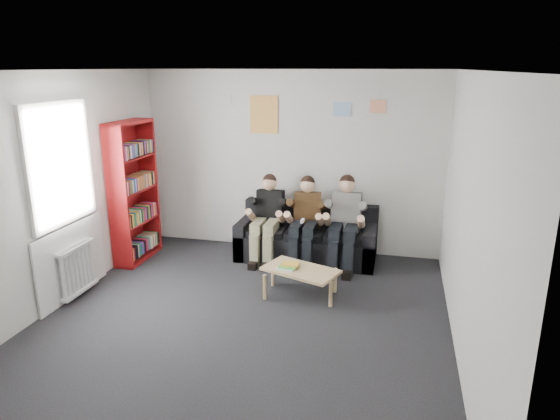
{
  "coord_description": "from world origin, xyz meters",
  "views": [
    {
      "loc": [
        1.58,
        -4.71,
        2.73
      ],
      "look_at": [
        0.13,
        1.3,
        0.95
      ],
      "focal_mm": 32.0,
      "sensor_mm": 36.0,
      "label": 1
    }
  ],
  "objects_px": {
    "coffee_table": "(301,272)",
    "person_right": "(344,223)",
    "bookshelf": "(134,192)",
    "person_left": "(267,219)",
    "person_middle": "(305,222)",
    "sofa": "(307,240)"
  },
  "relations": [
    {
      "from": "person_middle",
      "to": "person_right",
      "type": "distance_m",
      "value": 0.56
    },
    {
      "from": "sofa",
      "to": "coffee_table",
      "type": "distance_m",
      "value": 1.29
    },
    {
      "from": "person_middle",
      "to": "person_right",
      "type": "relative_size",
      "value": 0.97
    },
    {
      "from": "person_left",
      "to": "person_middle",
      "type": "height_order",
      "value": "person_middle"
    },
    {
      "from": "bookshelf",
      "to": "person_left",
      "type": "bearing_deg",
      "value": 12.34
    },
    {
      "from": "person_left",
      "to": "person_right",
      "type": "distance_m",
      "value": 1.12
    },
    {
      "from": "sofa",
      "to": "person_left",
      "type": "relative_size",
      "value": 1.61
    },
    {
      "from": "sofa",
      "to": "coffee_table",
      "type": "xyz_separation_m",
      "value": [
        0.16,
        -1.28,
        0.04
      ]
    },
    {
      "from": "sofa",
      "to": "person_right",
      "type": "bearing_deg",
      "value": -18.94
    },
    {
      "from": "sofa",
      "to": "bookshelf",
      "type": "height_order",
      "value": "bookshelf"
    },
    {
      "from": "bookshelf",
      "to": "person_left",
      "type": "height_order",
      "value": "bookshelf"
    },
    {
      "from": "bookshelf",
      "to": "sofa",
      "type": "bearing_deg",
      "value": 13.86
    },
    {
      "from": "sofa",
      "to": "person_right",
      "type": "xyz_separation_m",
      "value": [
        0.56,
        -0.19,
        0.35
      ]
    },
    {
      "from": "person_left",
      "to": "bookshelf",
      "type": "bearing_deg",
      "value": -169.44
    },
    {
      "from": "person_left",
      "to": "person_right",
      "type": "bearing_deg",
      "value": -1.91
    },
    {
      "from": "person_left",
      "to": "person_middle",
      "type": "bearing_deg",
      "value": -1.82
    },
    {
      "from": "coffee_table",
      "to": "person_right",
      "type": "distance_m",
      "value": 1.2
    },
    {
      "from": "bookshelf",
      "to": "person_middle",
      "type": "bearing_deg",
      "value": 9.53
    },
    {
      "from": "bookshelf",
      "to": "person_middle",
      "type": "height_order",
      "value": "bookshelf"
    },
    {
      "from": "person_middle",
      "to": "person_right",
      "type": "bearing_deg",
      "value": -7.39
    },
    {
      "from": "person_left",
      "to": "person_right",
      "type": "height_order",
      "value": "person_right"
    },
    {
      "from": "bookshelf",
      "to": "coffee_table",
      "type": "height_order",
      "value": "bookshelf"
    }
  ]
}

